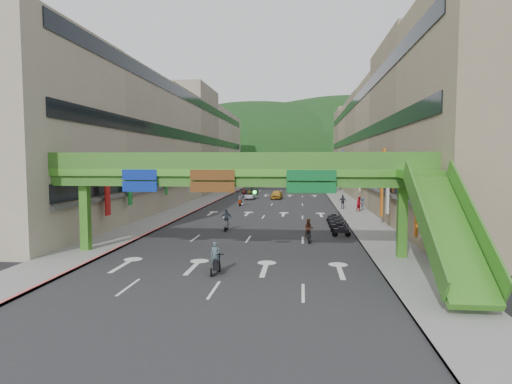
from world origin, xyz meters
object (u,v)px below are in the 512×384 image
Objects in this scene: overpass_near at (250,181)px; scooter_rider_mid at (309,230)px; car_yellow at (277,195)px; scooter_rider_near at (215,260)px; car_silver at (250,195)px; pedestrian_red at (360,205)px.

overpass_near reaches higher than scooter_rider_mid.
scooter_rider_mid is 0.45× the size of car_yellow.
overpass_near is 14.86× the size of scooter_rider_near.
overpass_near is at bearing -85.11° from car_yellow.
scooter_rider_near is 47.06m from car_silver.
car_yellow is at bearing 89.15° from scooter_rider_near.
car_yellow is 2.32× the size of pedestrian_red.
pedestrian_red is (11.44, -17.36, 0.19)m from car_yellow.
scooter_rider_near reaches higher than car_silver.
car_silver is (-9.13, 36.73, -0.30)m from scooter_rider_mid.
overpass_near is at bearing -80.63° from car_silver.
scooter_rider_mid is 0.46× the size of car_silver.
overpass_near is 6.75× the size of car_silver.
scooter_rider_near is at bearing -108.46° from overpass_near.
pedestrian_red reaches higher than car_silver.
car_silver is 22.74m from pedestrian_red.
car_silver is (-3.62, 46.92, -0.18)m from scooter_rider_near.
scooter_rider_mid is at bearing -73.48° from car_silver.
pedestrian_red reaches higher than car_yellow.
scooter_rider_near is 0.44× the size of car_yellow.
overpass_near is at bearing -124.88° from scooter_rider_mid.
scooter_rider_mid is 1.04× the size of pedestrian_red.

